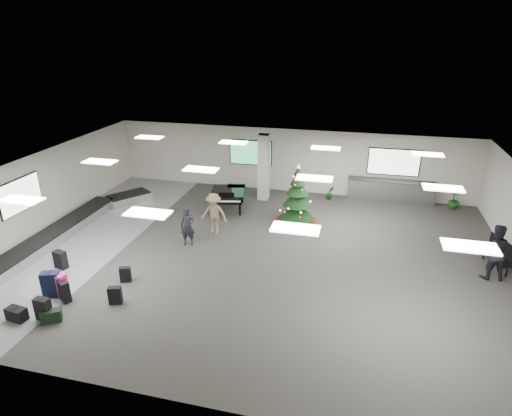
% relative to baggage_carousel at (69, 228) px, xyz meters
% --- Properties ---
extents(ground, '(18.00, 18.00, 0.00)m').
position_rel_baggage_carousel_xyz_m(ground, '(7.84, 0.08, -0.21)').
color(ground, '#343330').
rests_on(ground, ground).
extents(room_envelope, '(18.02, 14.02, 3.21)m').
position_rel_baggage_carousel_xyz_m(room_envelope, '(7.46, 0.75, 2.12)').
color(room_envelope, beige).
rests_on(room_envelope, ground).
extents(baggage_carousel, '(2.28, 9.71, 0.43)m').
position_rel_baggage_carousel_xyz_m(baggage_carousel, '(0.00, 0.00, 0.00)').
color(baggage_carousel, silver).
rests_on(baggage_carousel, ground).
extents(service_counter, '(4.05, 0.65, 1.08)m').
position_rel_baggage_carousel_xyz_m(service_counter, '(12.84, 6.73, 0.33)').
color(service_counter, silver).
rests_on(service_counter, ground).
extents(suitcase_0, '(0.45, 0.26, 0.71)m').
position_rel_baggage_carousel_xyz_m(suitcase_0, '(2.87, -5.08, 0.13)').
color(suitcase_0, black).
rests_on(suitcase_0, ground).
extents(suitcase_1, '(0.49, 0.43, 0.70)m').
position_rel_baggage_carousel_xyz_m(suitcase_1, '(2.86, -4.13, 0.13)').
color(suitcase_1, black).
rests_on(suitcase_1, ground).
extents(pink_suitcase, '(0.53, 0.34, 0.80)m').
position_rel_baggage_carousel_xyz_m(pink_suitcase, '(2.57, -3.96, 0.18)').
color(pink_suitcase, '#EB1E95').
rests_on(pink_suitcase, ground).
extents(suitcase_3, '(0.40, 0.30, 0.54)m').
position_rel_baggage_carousel_xyz_m(suitcase_3, '(4.11, -2.72, 0.05)').
color(suitcase_3, black).
rests_on(suitcase_3, ground).
extents(navy_suitcase, '(0.62, 0.47, 0.86)m').
position_rel_baggage_carousel_xyz_m(navy_suitcase, '(2.34, -4.01, 0.21)').
color(navy_suitcase, black).
rests_on(navy_suitcase, ground).
extents(green_duffel, '(0.61, 0.51, 0.38)m').
position_rel_baggage_carousel_xyz_m(green_duffel, '(3.14, -5.12, -0.03)').
color(green_duffel, black).
rests_on(green_duffel, ground).
extents(suitcase_7, '(0.43, 0.31, 0.58)m').
position_rel_baggage_carousel_xyz_m(suitcase_7, '(4.44, -3.89, 0.07)').
color(suitcase_7, black).
rests_on(suitcase_7, ground).
extents(suitcase_8, '(0.49, 0.35, 0.67)m').
position_rel_baggage_carousel_xyz_m(suitcase_8, '(1.49, -2.48, 0.11)').
color(suitcase_8, black).
rests_on(suitcase_8, ground).
extents(black_duffel, '(0.62, 0.39, 0.40)m').
position_rel_baggage_carousel_xyz_m(black_duffel, '(2.13, -5.29, -0.02)').
color(black_duffel, black).
rests_on(black_duffel, ground).
extents(christmas_tree, '(1.79, 1.79, 2.56)m').
position_rel_baggage_carousel_xyz_m(christmas_tree, '(8.81, 3.51, 0.66)').
color(christmas_tree, maroon).
rests_on(christmas_tree, ground).
extents(grand_piano, '(1.82, 2.17, 1.09)m').
position_rel_baggage_carousel_xyz_m(grand_piano, '(5.58, 3.90, 0.56)').
color(grand_piano, black).
rests_on(grand_piano, ground).
extents(bench, '(1.07, 1.64, 0.99)m').
position_rel_baggage_carousel_xyz_m(bench, '(16.26, 1.19, 0.34)').
color(bench, black).
rests_on(bench, ground).
extents(traveler_a, '(0.61, 0.44, 1.54)m').
position_rel_baggage_carousel_xyz_m(traveler_a, '(5.13, 0.24, 0.56)').
color(traveler_a, black).
rests_on(traveler_a, ground).
extents(traveler_b, '(1.13, 0.69, 1.70)m').
position_rel_baggage_carousel_xyz_m(traveler_b, '(5.75, 1.48, 0.64)').
color(traveler_b, '#827250').
rests_on(traveler_b, ground).
extents(traveler_bench, '(1.02, 0.84, 1.94)m').
position_rel_baggage_carousel_xyz_m(traveler_bench, '(15.78, 0.42, 0.76)').
color(traveler_bench, black).
rests_on(traveler_bench, ground).
extents(potted_plant_left, '(0.48, 0.45, 0.71)m').
position_rel_baggage_carousel_xyz_m(potted_plant_left, '(10.01, 6.33, 0.14)').
color(potted_plant_left, '#143912').
rests_on(potted_plant_left, ground).
extents(potted_plant_right, '(0.66, 0.66, 0.86)m').
position_rel_baggage_carousel_xyz_m(potted_plant_right, '(15.68, 6.58, 0.22)').
color(potted_plant_right, '#143912').
rests_on(potted_plant_right, ground).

